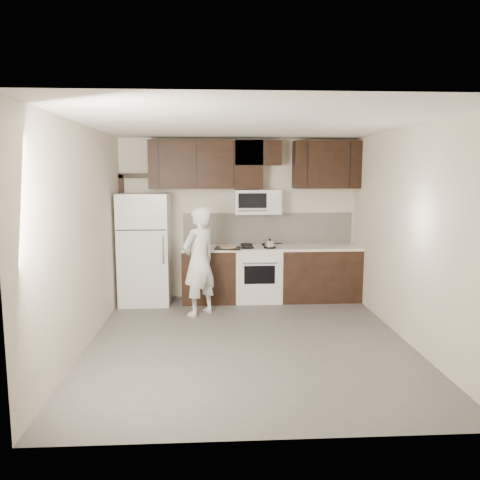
{
  "coord_description": "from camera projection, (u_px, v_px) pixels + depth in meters",
  "views": [
    {
      "loc": [
        -0.43,
        -5.7,
        2.1
      ],
      "look_at": [
        -0.06,
        0.9,
        1.17
      ],
      "focal_mm": 35.0,
      "sensor_mm": 36.0,
      "label": 1
    }
  ],
  "objects": [
    {
      "name": "floor",
      "position": [
        248.0,
        341.0,
        5.95
      ],
      "size": [
        4.5,
        4.5,
        0.0
      ],
      "primitive_type": "plane",
      "color": "#595653",
      "rests_on": "ground"
    },
    {
      "name": "baking_tray",
      "position": [
        228.0,
        248.0,
        7.55
      ],
      "size": [
        0.44,
        0.35,
        0.02
      ],
      "primitive_type": "cube",
      "rotation": [
        0.0,
        0.0,
        -0.1
      ],
      "color": "black",
      "rests_on": "counter_run"
    },
    {
      "name": "person",
      "position": [
        199.0,
        261.0,
        6.97
      ],
      "size": [
        0.7,
        0.7,
        1.64
      ],
      "primitive_type": "imported",
      "rotation": [
        0.0,
        0.0,
        3.93
      ],
      "color": "white",
      "rests_on": "floor"
    },
    {
      "name": "saucepan",
      "position": [
        270.0,
        244.0,
        7.61
      ],
      "size": [
        0.28,
        0.17,
        0.16
      ],
      "color": "silver",
      "rests_on": "stove"
    },
    {
      "name": "stove",
      "position": [
        258.0,
        273.0,
        7.82
      ],
      "size": [
        0.76,
        0.66,
        0.94
      ],
      "color": "silver",
      "rests_on": "floor"
    },
    {
      "name": "ceiling",
      "position": [
        249.0,
        124.0,
        5.58
      ],
      "size": [
        4.5,
        4.5,
        0.0
      ],
      "primitive_type": "plane",
      "rotation": [
        3.14,
        0.0,
        0.0
      ],
      "color": "white",
      "rests_on": "back_wall"
    },
    {
      "name": "back_wall",
      "position": [
        239.0,
        219.0,
        7.99
      ],
      "size": [
        4.0,
        0.0,
        4.0
      ],
      "primitive_type": "plane",
      "rotation": [
        1.57,
        0.0,
        0.0
      ],
      "color": "beige",
      "rests_on": "ground"
    },
    {
      "name": "refrigerator",
      "position": [
        145.0,
        249.0,
        7.61
      ],
      "size": [
        0.8,
        0.76,
        1.8
      ],
      "color": "silver",
      "rests_on": "floor"
    },
    {
      "name": "door_trim",
      "position": [
        125.0,
        226.0,
        7.86
      ],
      "size": [
        0.5,
        0.08,
        2.12
      ],
      "color": "black",
      "rests_on": "floor"
    },
    {
      "name": "backsplash",
      "position": [
        268.0,
        229.0,
        8.03
      ],
      "size": [
        2.9,
        0.02,
        0.54
      ],
      "primitive_type": "cube",
      "color": "beige",
      "rests_on": "counter_run"
    },
    {
      "name": "pizza",
      "position": [
        228.0,
        247.0,
        7.55
      ],
      "size": [
        0.3,
        0.3,
        0.02
      ],
      "primitive_type": "cylinder",
      "rotation": [
        0.0,
        0.0,
        -0.1
      ],
      "color": "tan",
      "rests_on": "baking_tray"
    },
    {
      "name": "upper_cabinets",
      "position": [
        252.0,
        163.0,
        7.7
      ],
      "size": [
        3.48,
        0.35,
        0.78
      ],
      "color": "black",
      "rests_on": "back_wall"
    },
    {
      "name": "counter_run",
      "position": [
        276.0,
        273.0,
        7.84
      ],
      "size": [
        2.95,
        0.64,
        0.91
      ],
      "color": "black",
      "rests_on": "floor"
    },
    {
      "name": "microwave",
      "position": [
        257.0,
        202.0,
        7.77
      ],
      "size": [
        0.76,
        0.42,
        0.4
      ],
      "color": "silver",
      "rests_on": "upper_cabinets"
    }
  ]
}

